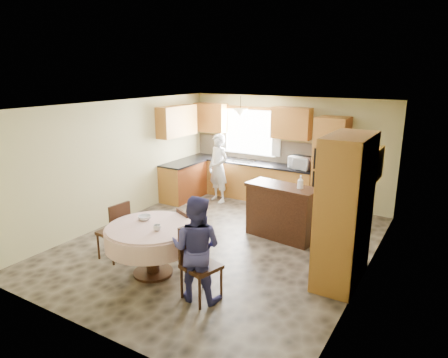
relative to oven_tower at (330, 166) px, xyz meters
name	(u,v)px	position (x,y,z in m)	size (l,w,h in m)	color
floor	(222,243)	(-1.15, -2.69, -1.06)	(5.00, 6.00, 0.01)	brown
ceiling	(221,106)	(-1.15, -2.69, 1.44)	(5.00, 6.00, 0.01)	white
wall_back	(287,150)	(-1.15, 0.31, 0.19)	(5.00, 0.02, 2.50)	tan
wall_front	(84,236)	(-1.15, -5.69, 0.19)	(5.00, 0.02, 2.50)	tan
wall_left	(118,162)	(-3.65, -2.69, 0.19)	(0.02, 6.00, 2.50)	tan
wall_right	(369,201)	(1.35, -2.69, 0.19)	(0.02, 6.00, 2.50)	tan
window	(250,132)	(-2.15, 0.29, 0.54)	(1.40, 0.03, 1.10)	white
curtain_left	(223,128)	(-2.90, 0.24, 0.59)	(0.22, 0.02, 1.15)	white
curtain_right	(277,133)	(-1.40, 0.24, 0.59)	(0.22, 0.02, 1.15)	white
base_cab_back	(249,180)	(-2.00, 0.01, -0.62)	(3.30, 0.60, 0.88)	gold
counter_back	(249,162)	(-2.00, 0.01, -0.16)	(3.30, 0.64, 0.04)	black
base_cab_left	(183,181)	(-3.35, -0.89, -0.62)	(0.60, 1.20, 0.88)	gold
counter_left	(183,163)	(-3.35, -0.89, -0.16)	(0.64, 1.20, 0.04)	black
backsplash	(255,149)	(-2.00, 0.30, 0.12)	(3.30, 0.02, 0.55)	tan
wall_cab_left	(211,118)	(-3.20, 0.15, 0.85)	(0.85, 0.33, 0.72)	gold
wall_cab_right	(291,123)	(-1.00, 0.15, 0.85)	(0.90, 0.33, 0.72)	gold
wall_cab_side	(177,121)	(-3.48, -0.89, 0.85)	(0.33, 1.20, 0.72)	gold
oven_tower	(330,166)	(0.00, 0.00, 0.00)	(0.66, 0.62, 2.12)	gold
oven_upper	(327,160)	(0.00, -0.31, 0.19)	(0.56, 0.01, 0.45)	black
oven_lower	(325,183)	(0.00, -0.31, -0.31)	(0.56, 0.01, 0.45)	black
pendant	(240,113)	(-2.15, -0.19, 1.06)	(0.36, 0.36, 0.18)	beige
sideboard	(282,213)	(-0.33, -1.86, -0.58)	(1.34, 0.55, 0.96)	#3B1D10
space_heater	(348,246)	(1.00, -2.17, -0.80)	(0.37, 0.26, 0.52)	black
cupboard	(345,211)	(1.07, -2.90, 0.05)	(0.58, 1.16, 2.22)	gold
dining_table	(151,237)	(-1.48, -4.21, -0.44)	(1.40, 1.40, 0.80)	#3B1D10
chair_left	(116,228)	(-2.31, -4.13, -0.51)	(0.47, 0.47, 1.00)	#3B1D10
chair_back	(188,232)	(-1.31, -3.49, -0.58)	(0.50, 0.50, 0.87)	#3B1D10
chair_right	(197,258)	(-0.52, -4.37, -0.48)	(0.56, 0.56, 1.04)	#3B1D10
framed_picture	(378,164)	(1.32, -2.00, 0.59)	(0.06, 0.63, 0.52)	gold
microwave	(301,163)	(-0.66, -0.04, 0.00)	(0.51, 0.35, 0.28)	silver
person_sink	(218,168)	(-2.50, -0.61, -0.24)	(0.60, 0.39, 1.64)	silver
person_dining	(196,248)	(-0.50, -4.41, -0.32)	(0.73, 0.56, 1.49)	navy
bowl_sideboard	(271,185)	(-0.56, -1.86, -0.07)	(0.24, 0.24, 0.06)	#B2B2B2
bottle_sideboard	(300,184)	(0.01, -1.86, 0.05)	(0.12, 0.12, 0.30)	silver
cup_table	(157,228)	(-1.27, -4.30, -0.22)	(0.11, 0.11, 0.09)	#B2B2B2
bowl_table	(144,218)	(-1.74, -4.06, -0.23)	(0.21, 0.21, 0.07)	#B2B2B2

